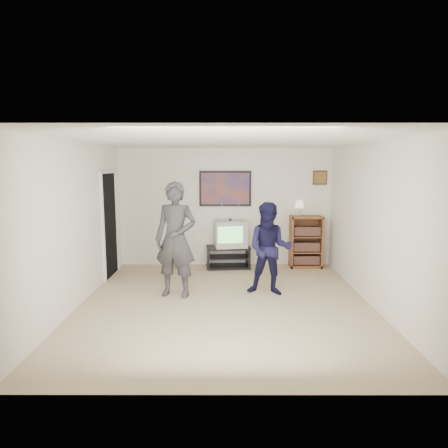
{
  "coord_description": "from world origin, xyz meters",
  "views": [
    {
      "loc": [
        -0.01,
        -5.98,
        2.15
      ],
      "look_at": [
        -0.02,
        0.74,
        1.15
      ],
      "focal_mm": 32.0,
      "sensor_mm": 36.0,
      "label": 1
    }
  ],
  "objects_px": {
    "crt_television": "(230,233)",
    "person_tall": "(176,240)",
    "bookshelf": "(306,242)",
    "person_short": "(270,249)",
    "media_stand": "(228,257)"
  },
  "relations": [
    {
      "from": "person_tall",
      "to": "person_short",
      "type": "relative_size",
      "value": 1.22
    },
    {
      "from": "crt_television",
      "to": "media_stand",
      "type": "bearing_deg",
      "value": 171.63
    },
    {
      "from": "bookshelf",
      "to": "person_short",
      "type": "height_order",
      "value": "person_short"
    },
    {
      "from": "media_stand",
      "to": "crt_television",
      "type": "height_order",
      "value": "crt_television"
    },
    {
      "from": "person_short",
      "to": "person_tall",
      "type": "bearing_deg",
      "value": -165.71
    },
    {
      "from": "person_tall",
      "to": "person_short",
      "type": "xyz_separation_m",
      "value": [
        1.54,
        0.09,
        -0.17
      ]
    },
    {
      "from": "bookshelf",
      "to": "person_short",
      "type": "relative_size",
      "value": 0.7
    },
    {
      "from": "media_stand",
      "to": "person_tall",
      "type": "xyz_separation_m",
      "value": [
        -0.87,
        -1.84,
        0.72
      ]
    },
    {
      "from": "media_stand",
      "to": "person_tall",
      "type": "bearing_deg",
      "value": -120.75
    },
    {
      "from": "crt_television",
      "to": "person_tall",
      "type": "distance_m",
      "value": 2.06
    },
    {
      "from": "media_stand",
      "to": "bookshelf",
      "type": "distance_m",
      "value": 1.67
    },
    {
      "from": "crt_television",
      "to": "person_short",
      "type": "xyz_separation_m",
      "value": [
        0.63,
        -1.75,
        0.04
      ]
    },
    {
      "from": "media_stand",
      "to": "person_short",
      "type": "xyz_separation_m",
      "value": [
        0.67,
        -1.75,
        0.55
      ]
    },
    {
      "from": "crt_television",
      "to": "person_tall",
      "type": "xyz_separation_m",
      "value": [
        -0.91,
        -1.84,
        0.22
      ]
    },
    {
      "from": "bookshelf",
      "to": "person_tall",
      "type": "distance_m",
      "value": 3.16
    }
  ]
}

